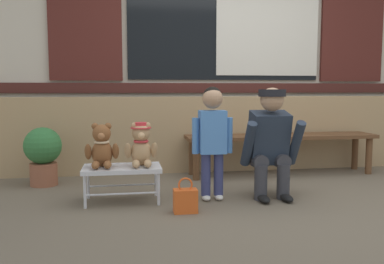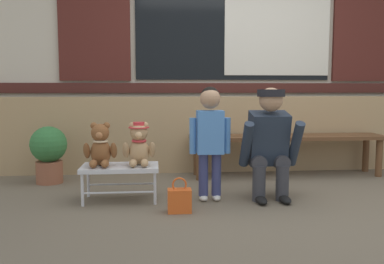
% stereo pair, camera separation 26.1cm
% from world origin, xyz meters
% --- Properties ---
extents(ground_plane, '(60.00, 60.00, 0.00)m').
position_xyz_m(ground_plane, '(0.00, 0.00, 0.00)').
color(ground_plane, brown).
extents(brick_low_wall, '(6.71, 0.25, 0.85)m').
position_xyz_m(brick_low_wall, '(0.00, 1.43, 0.42)').
color(brick_low_wall, tan).
rests_on(brick_low_wall, ground).
extents(shop_facade, '(6.85, 0.26, 3.50)m').
position_xyz_m(shop_facade, '(0.00, 1.94, 1.76)').
color(shop_facade, beige).
rests_on(shop_facade, ground).
extents(wooden_bench_long, '(2.10, 0.40, 0.44)m').
position_xyz_m(wooden_bench_long, '(0.45, 1.06, 0.37)').
color(wooden_bench_long, brown).
rests_on(wooden_bench_long, ground).
extents(small_display_bench, '(0.64, 0.36, 0.30)m').
position_xyz_m(small_display_bench, '(-1.27, 0.20, 0.27)').
color(small_display_bench, silver).
rests_on(small_display_bench, ground).
extents(teddy_bear_plain, '(0.28, 0.26, 0.36)m').
position_xyz_m(teddy_bear_plain, '(-1.43, 0.20, 0.46)').
color(teddy_bear_plain, brown).
rests_on(teddy_bear_plain, small_display_bench).
extents(teddy_bear_with_hat, '(0.28, 0.27, 0.36)m').
position_xyz_m(teddy_bear_with_hat, '(-1.11, 0.20, 0.47)').
color(teddy_bear_with_hat, tan).
rests_on(teddy_bear_with_hat, small_display_bench).
extents(child_standing, '(0.35, 0.18, 0.96)m').
position_xyz_m(child_standing, '(-0.52, 0.14, 0.59)').
color(child_standing, navy).
rests_on(child_standing, ground).
extents(adult_crouching, '(0.50, 0.49, 0.95)m').
position_xyz_m(adult_crouching, '(-0.00, 0.15, 0.48)').
color(adult_crouching, '#333338').
rests_on(adult_crouching, ground).
extents(handbag_on_ground, '(0.18, 0.11, 0.27)m').
position_xyz_m(handbag_on_ground, '(-0.80, -0.18, 0.10)').
color(handbag_on_ground, '#DB561E').
rests_on(handbag_on_ground, ground).
extents(potted_plant, '(0.36, 0.36, 0.57)m').
position_xyz_m(potted_plant, '(-2.03, 0.93, 0.32)').
color(potted_plant, brown).
rests_on(potted_plant, ground).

